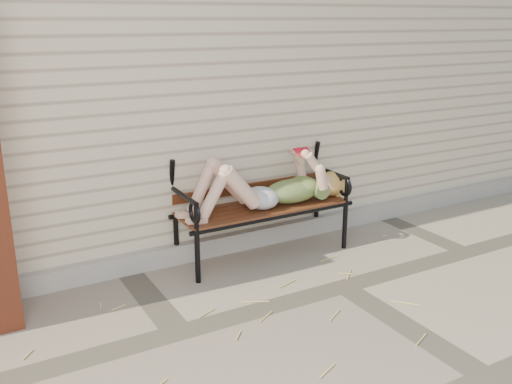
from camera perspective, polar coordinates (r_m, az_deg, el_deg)
ground at (r=4.13m, az=8.73°, el=-9.33°), size 80.00×80.00×0.00m
house_wall at (r=6.34m, az=-8.04°, el=13.96°), size 8.00×4.00×3.00m
foundation_strip at (r=4.83m, az=1.68°, el=-4.17°), size 8.00×0.10×0.15m
garden_bench at (r=4.49m, az=0.15°, el=0.46°), size 1.49×0.59×0.96m
reading_woman at (r=4.39m, az=1.05°, el=0.51°), size 1.41×0.32×0.44m
straw_scatter at (r=3.46m, az=-5.56°, el=-14.72°), size 2.75×1.75×0.01m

